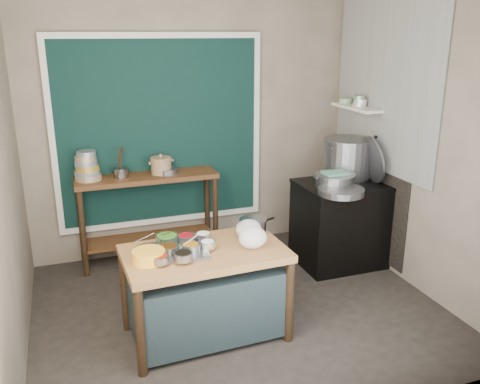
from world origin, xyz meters
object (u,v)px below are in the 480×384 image
object	(u,v)px
steamer	(335,180)
prep_table	(206,293)
stove_block	(342,225)
condiment_tray	(175,251)
saucepan	(253,226)
yellow_basin	(149,256)
stock_pot	(347,158)
ceramic_crock	(161,166)
utensil_cup	(121,173)
back_counter	(149,218)

from	to	relation	value
steamer	prep_table	bearing A→B (deg)	-153.78
stove_block	condiment_tray	world-z (taller)	stove_block
saucepan	steamer	world-z (taller)	steamer
yellow_basin	saucepan	xyz separation A→B (m)	(0.92, 0.26, 0.02)
stock_pot	ceramic_crock	bearing A→B (deg)	163.85
condiment_tray	utensil_cup	world-z (taller)	utensil_cup
condiment_tray	utensil_cup	xyz separation A→B (m)	(-0.20, 1.57, 0.24)
prep_table	stock_pot	size ratio (longest dim) A/B	2.35
yellow_basin	utensil_cup	size ratio (longest dim) A/B	1.50
saucepan	back_counter	bearing A→B (deg)	92.12
condiment_tray	saucepan	size ratio (longest dim) A/B	2.13
condiment_tray	steamer	xyz separation A→B (m)	(1.80, 0.75, 0.19)
prep_table	utensil_cup	bearing A→B (deg)	102.89
prep_table	stove_block	world-z (taller)	stove_block
saucepan	condiment_tray	bearing A→B (deg)	170.36
stock_pot	back_counter	bearing A→B (deg)	165.36
utensil_cup	stove_block	bearing A→B (deg)	-19.03
saucepan	steamer	distance (m)	1.25
utensil_cup	steamer	world-z (taller)	utensil_cup
condiment_tray	prep_table	bearing A→B (deg)	-7.03
condiment_tray	steamer	world-z (taller)	steamer
prep_table	ceramic_crock	size ratio (longest dim) A/B	5.48
condiment_tray	utensil_cup	size ratio (longest dim) A/B	3.17
prep_table	ceramic_crock	world-z (taller)	ceramic_crock
steamer	stove_block	bearing A→B (deg)	25.67
condiment_tray	stock_pot	distance (m)	2.35
stove_block	ceramic_crock	bearing A→B (deg)	156.93
saucepan	utensil_cup	distance (m)	1.68
condiment_tray	saucepan	xyz separation A→B (m)	(0.70, 0.16, 0.05)
back_counter	stove_block	distance (m)	2.04
prep_table	back_counter	distance (m)	1.59
back_counter	utensil_cup	bearing A→B (deg)	177.01
utensil_cup	steamer	size ratio (longest dim) A/B	0.38
stove_block	ceramic_crock	world-z (taller)	ceramic_crock
yellow_basin	stock_pot	size ratio (longest dim) A/B	0.45
prep_table	saucepan	world-z (taller)	saucepan
saucepan	prep_table	bearing A→B (deg)	179.19
yellow_basin	condiment_tray	bearing A→B (deg)	23.31
utensil_cup	prep_table	bearing A→B (deg)	-75.03
stock_pot	condiment_tray	bearing A→B (deg)	-153.99
yellow_basin	saucepan	size ratio (longest dim) A/B	1.01
saucepan	steamer	bearing A→B (deg)	5.20
prep_table	steamer	bearing A→B (deg)	24.14
condiment_tray	ceramic_crock	distance (m)	1.60
back_counter	steamer	bearing A→B (deg)	-24.79
saucepan	stock_pot	xyz separation A→B (m)	(1.39, 0.86, 0.27)
stock_pot	steamer	xyz separation A→B (m)	(-0.29, -0.27, -0.14)
ceramic_crock	steamer	bearing A→B (deg)	-27.26
back_counter	saucepan	bearing A→B (deg)	-65.10
yellow_basin	back_counter	bearing A→B (deg)	80.62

